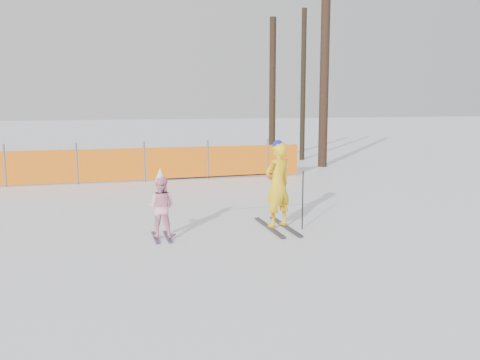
# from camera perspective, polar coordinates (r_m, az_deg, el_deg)

# --- Properties ---
(ground) EXTENTS (120.00, 120.00, 0.00)m
(ground) POSITION_cam_1_polar(r_m,az_deg,el_deg) (9.95, 0.76, -6.12)
(ground) COLOR white
(ground) RESTS_ON ground
(adult) EXTENTS (0.72, 1.70, 1.75)m
(adult) POSITION_cam_1_polar(r_m,az_deg,el_deg) (10.50, 4.04, -0.52)
(adult) COLOR black
(adult) RESTS_ON ground
(child) EXTENTS (0.66, 0.86, 1.30)m
(child) POSITION_cam_1_polar(r_m,az_deg,el_deg) (9.87, -8.44, -2.79)
(child) COLOR black
(child) RESTS_ON ground
(ski_poles) EXTENTS (2.65, 0.21, 1.15)m
(ski_poles) POSITION_cam_1_polar(r_m,az_deg,el_deg) (10.20, 1.18, -0.55)
(ski_poles) COLOR black
(ski_poles) RESTS_ON ground
(safety_fence) EXTENTS (17.08, 0.06, 1.25)m
(safety_fence) POSITION_cam_1_polar(r_m,az_deg,el_deg) (16.86, -22.17, 1.24)
(safety_fence) COLOR #595960
(safety_fence) RESTS_ON ground
(tree_trunks) EXTENTS (1.50, 2.93, 6.58)m
(tree_trunks) POSITION_cam_1_polar(r_m,az_deg,el_deg) (21.40, 6.85, 10.19)
(tree_trunks) COLOR black
(tree_trunks) RESTS_ON ground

